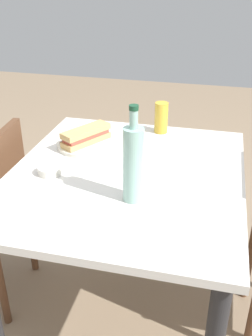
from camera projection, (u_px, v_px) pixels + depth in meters
ground_plane at (126, 315)px, 1.86m from camera, size 8.00×8.00×0.00m
dining_table at (126, 200)px, 1.56m from camera, size 1.01×0.88×0.77m
plate_near at (87, 144)px, 1.71m from camera, size 0.26×0.26×0.01m
baguette_sandwich_near at (86, 135)px, 1.69m from camera, size 0.23×0.18×0.07m
knife_near at (76, 139)px, 1.74m from camera, size 0.15×0.12×0.01m
water_bottle at (133, 163)px, 1.27m from camera, size 0.07×0.07×0.33m
beer_glass at (161, 118)px, 1.82m from camera, size 0.06×0.06×0.14m
olive_bowl at (50, 170)px, 1.49m from camera, size 0.09×0.09×0.03m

